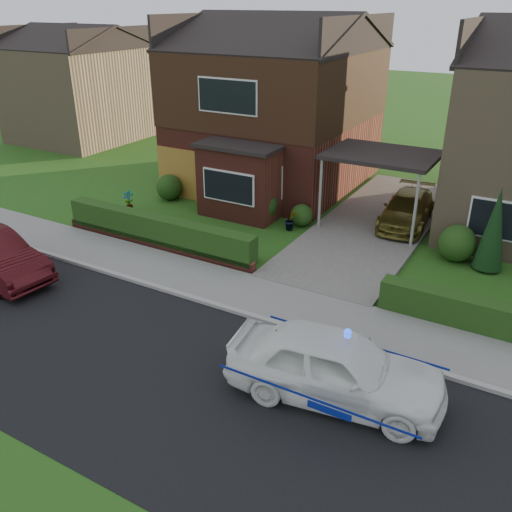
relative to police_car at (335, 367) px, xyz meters
The scene contains 21 objects.
ground 2.76m from the police_car, 153.04° to the right, with size 120.00×120.00×0.00m, color #2A5416.
road 2.76m from the police_car, 153.04° to the right, with size 60.00×6.00×0.02m, color black.
kerb 3.08m from the police_car, 141.90° to the left, with size 60.00×0.16×0.12m, color #9E9993.
sidewalk 3.81m from the police_car, 129.13° to the left, with size 60.00×2.00×0.10m, color slate.
driveway 10.11m from the police_car, 103.53° to the left, with size 3.80×12.00×0.12m, color #666059.
house_left 15.39m from the police_car, 122.66° to the left, with size 7.50×9.53×7.25m.
carport_link 10.21m from the police_car, 103.60° to the left, with size 3.80×3.00×2.77m.
garage_door 13.76m from the police_car, 140.45° to the left, with size 2.20×0.10×2.10m, color brown.
dwarf_wall 9.15m from the police_car, 153.32° to the left, with size 7.70×0.25×0.36m, color maroon.
hedge_left 9.23m from the police_car, 152.48° to the left, with size 7.50×0.55×0.90m, color #183711.
shrub_left_far 13.67m from the police_car, 142.61° to the left, with size 1.08×1.08×1.08m, color #183711.
shrub_left_mid 10.30m from the police_car, 128.13° to the left, with size 1.32×1.32×1.32m, color #183711.
shrub_left_near 9.66m from the police_car, 119.53° to the left, with size 0.84×0.84×0.84m, color #183711.
shrub_right_near 8.24m from the police_car, 84.15° to the left, with size 1.20×1.20×1.20m, color #183711.
conifer_a 8.23m from the police_car, 77.04° to the left, with size 0.90×0.90×2.60m, color black.
neighbour_left 26.88m from the police_car, 146.50° to the left, with size 6.50×7.00×5.20m, color #977D5C.
police_car is the anchor object (origin of this frame).
driveway_car 10.33m from the police_car, 97.56° to the left, with size 1.60×3.92×1.14m, color brown.
potted_plant_a 13.02m from the police_car, 150.79° to the left, with size 0.45×0.31×0.86m, color gray.
potted_plant_b 9.23m from the police_car, 122.23° to the left, with size 0.34×0.43×0.77m, color gray.
potted_plant_c 6.94m from the police_car, 134.57° to the left, with size 0.40×0.40×0.72m, color gray.
Camera 1 is at (5.48, -7.55, 7.66)m, focal length 38.00 mm.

